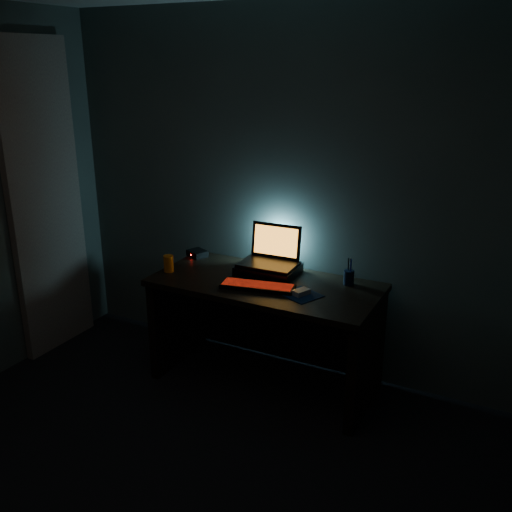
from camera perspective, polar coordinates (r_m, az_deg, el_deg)
The scene contains 11 objects.
room at distance 2.33m, azimuth -16.99°, elevation -4.18°, with size 3.50×4.00×2.50m.
desk at distance 3.90m, azimuth 1.26°, elevation -5.89°, with size 1.50×0.70×0.75m.
curtain at distance 4.48m, azimuth -20.32°, elevation 5.17°, with size 0.06×0.65×2.30m, color #B9B394.
riser at distance 3.89m, azimuth 1.25°, elevation -1.35°, with size 0.40×0.30×0.06m, color black.
laptop at distance 3.90m, azimuth 1.56°, elevation 0.13°, with size 0.39×0.30×0.26m.
keyboard at distance 3.65m, azimuth 0.16°, elevation -3.04°, with size 0.49×0.24×0.03m.
mousepad at distance 3.56m, azimuth 4.53°, elevation -3.88°, with size 0.22×0.20×0.00m, color #0A234C.
mouse at distance 3.55m, azimuth 4.54°, elevation -3.61°, with size 0.06×0.11×0.03m, color #98999D.
pen_cup at distance 3.74m, azimuth 9.27°, elevation -2.14°, with size 0.07×0.07×0.10m, color black.
juice_glass at distance 3.96m, azimuth -8.73°, elevation -0.75°, with size 0.07×0.07×0.12m, color orange.
router at distance 4.25m, azimuth -5.89°, elevation 0.27°, with size 0.17×0.16×0.05m.
Camera 1 is at (1.54, -1.51, 2.14)m, focal length 40.00 mm.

